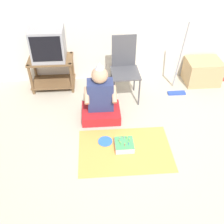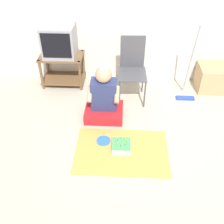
{
  "view_description": "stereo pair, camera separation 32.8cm",
  "coord_description": "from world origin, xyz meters",
  "px_view_note": "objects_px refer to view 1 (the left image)",
  "views": [
    {
      "loc": [
        -0.74,
        -2.04,
        2.41
      ],
      "look_at": [
        -0.55,
        0.52,
        0.35
      ],
      "focal_mm": 42.0,
      "sensor_mm": 36.0,
      "label": 1
    },
    {
      "loc": [
        -0.41,
        -2.04,
        2.41
      ],
      "look_at": [
        -0.55,
        0.52,
        0.35
      ],
      "focal_mm": 42.0,
      "sensor_mm": 36.0,
      "label": 2
    }
  ],
  "objects_px": {
    "person_seated": "(101,100)",
    "cardboard_box_stack": "(202,71)",
    "tv": "(48,44)",
    "folding_chair": "(125,65)",
    "dust_mop": "(179,74)",
    "birthday_cake": "(124,145)",
    "paper_plate": "(105,141)"
  },
  "relations": [
    {
      "from": "cardboard_box_stack",
      "to": "paper_plate",
      "type": "height_order",
      "value": "cardboard_box_stack"
    },
    {
      "from": "paper_plate",
      "to": "cardboard_box_stack",
      "type": "bearing_deg",
      "value": 37.92
    },
    {
      "from": "dust_mop",
      "to": "paper_plate",
      "type": "xyz_separation_m",
      "value": [
        -1.2,
        -1.06,
        -0.32
      ]
    },
    {
      "from": "birthday_cake",
      "to": "tv",
      "type": "bearing_deg",
      "value": 124.15
    },
    {
      "from": "person_seated",
      "to": "paper_plate",
      "type": "height_order",
      "value": "person_seated"
    },
    {
      "from": "tv",
      "to": "paper_plate",
      "type": "distance_m",
      "value": 1.73
    },
    {
      "from": "tv",
      "to": "paper_plate",
      "type": "height_order",
      "value": "tv"
    },
    {
      "from": "tv",
      "to": "folding_chair",
      "type": "height_order",
      "value": "tv"
    },
    {
      "from": "birthday_cake",
      "to": "paper_plate",
      "type": "xyz_separation_m",
      "value": [
        -0.23,
        0.12,
        -0.04
      ]
    },
    {
      "from": "dust_mop",
      "to": "birthday_cake",
      "type": "relative_size",
      "value": 5.06
    },
    {
      "from": "folding_chair",
      "to": "tv",
      "type": "bearing_deg",
      "value": 164.44
    },
    {
      "from": "paper_plate",
      "to": "person_seated",
      "type": "bearing_deg",
      "value": 93.34
    },
    {
      "from": "tv",
      "to": "cardboard_box_stack",
      "type": "relative_size",
      "value": 0.89
    },
    {
      "from": "person_seated",
      "to": "cardboard_box_stack",
      "type": "bearing_deg",
      "value": 24.68
    },
    {
      "from": "tv",
      "to": "folding_chair",
      "type": "distance_m",
      "value": 1.19
    },
    {
      "from": "paper_plate",
      "to": "folding_chair",
      "type": "bearing_deg",
      "value": 71.34
    },
    {
      "from": "dust_mop",
      "to": "person_seated",
      "type": "xyz_separation_m",
      "value": [
        -1.23,
        -0.53,
        -0.05
      ]
    },
    {
      "from": "person_seated",
      "to": "folding_chair",
      "type": "bearing_deg",
      "value": 53.35
    },
    {
      "from": "folding_chair",
      "to": "birthday_cake",
      "type": "distance_m",
      "value": 1.27
    },
    {
      "from": "tv",
      "to": "paper_plate",
      "type": "relative_size",
      "value": 2.69
    },
    {
      "from": "tv",
      "to": "dust_mop",
      "type": "relative_size",
      "value": 0.42
    },
    {
      "from": "dust_mop",
      "to": "paper_plate",
      "type": "height_order",
      "value": "dust_mop"
    },
    {
      "from": "tv",
      "to": "birthday_cake",
      "type": "bearing_deg",
      "value": -55.85
    },
    {
      "from": "cardboard_box_stack",
      "to": "person_seated",
      "type": "relative_size",
      "value": 0.65
    },
    {
      "from": "folding_chair",
      "to": "dust_mop",
      "type": "bearing_deg",
      "value": 0.94
    },
    {
      "from": "tv",
      "to": "birthday_cake",
      "type": "height_order",
      "value": "tv"
    },
    {
      "from": "folding_chair",
      "to": "cardboard_box_stack",
      "type": "relative_size",
      "value": 1.71
    },
    {
      "from": "dust_mop",
      "to": "birthday_cake",
      "type": "bearing_deg",
      "value": -129.5
    },
    {
      "from": "cardboard_box_stack",
      "to": "person_seated",
      "type": "distance_m",
      "value": 1.9
    },
    {
      "from": "tv",
      "to": "person_seated",
      "type": "xyz_separation_m",
      "value": [
        0.74,
        -0.83,
        -0.46
      ]
    },
    {
      "from": "folding_chair",
      "to": "dust_mop",
      "type": "distance_m",
      "value": 0.87
    },
    {
      "from": "dust_mop",
      "to": "paper_plate",
      "type": "distance_m",
      "value": 1.63
    }
  ]
}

